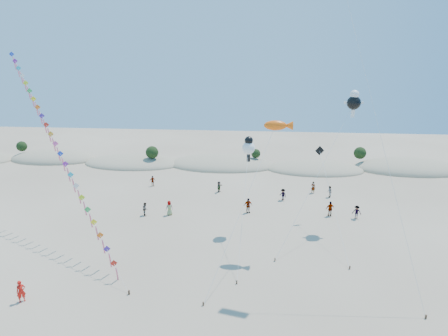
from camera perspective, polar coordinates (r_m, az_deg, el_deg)
dune_ridge at (r=66.14m, az=0.54°, el=0.48°), size 145.30×11.49×5.57m
kite_train at (r=41.86m, az=-24.49°, el=3.76°), size 21.03×20.08×19.39m
fish_kite at (r=34.43m, az=8.28°, el=6.36°), size 6.85×10.58×12.55m
cartoon_kite_low at (r=39.03m, az=3.78°, el=3.25°), size 1.32×11.78×10.24m
cartoon_kite_high at (r=42.33m, az=19.17°, el=9.55°), size 9.12×10.81×14.82m
dark_kite at (r=41.50m, az=15.22°, el=-0.89°), size 2.08×11.98×8.54m
flyer_foreground at (r=33.58m, az=-28.53°, el=-16.19°), size 0.75×0.74×1.75m
beachgoers at (r=47.97m, az=4.87°, el=-4.71°), size 28.13×11.61×1.85m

